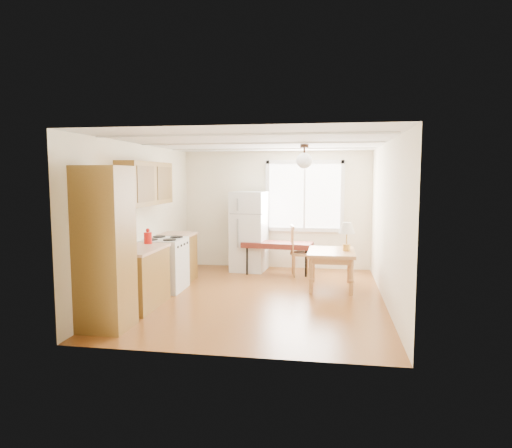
% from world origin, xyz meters
% --- Properties ---
extents(room_shell, '(4.60, 5.60, 2.62)m').
position_xyz_m(room_shell, '(0.00, 0.00, 1.25)').
color(room_shell, '#5F3113').
rests_on(room_shell, ground).
extents(kitchen_run, '(0.65, 3.40, 2.20)m').
position_xyz_m(kitchen_run, '(-1.72, -0.63, 0.84)').
color(kitchen_run, brown).
rests_on(kitchen_run, ground).
extents(window_unit, '(1.64, 0.05, 1.51)m').
position_xyz_m(window_unit, '(0.60, 2.47, 1.55)').
color(window_unit, white).
rests_on(window_unit, room_shell).
extents(pendant_light, '(0.26, 0.26, 0.40)m').
position_xyz_m(pendant_light, '(0.70, 0.40, 2.24)').
color(pendant_light, black).
rests_on(pendant_light, room_shell).
extents(refrigerator, '(0.74, 0.74, 1.65)m').
position_xyz_m(refrigerator, '(-0.52, 2.07, 0.83)').
color(refrigerator, silver).
rests_on(refrigerator, ground).
extents(bench, '(1.45, 0.66, 0.65)m').
position_xyz_m(bench, '(0.10, 1.83, 0.58)').
color(bench, '#561C14').
rests_on(bench, ground).
extents(dining_table, '(0.81, 1.07, 0.67)m').
position_xyz_m(dining_table, '(1.17, 0.78, 0.57)').
color(dining_table, '#A16D3D').
rests_on(dining_table, ground).
extents(chair, '(0.46, 0.46, 1.00)m').
position_xyz_m(chair, '(0.50, 1.67, 0.57)').
color(chair, '#A16D3D').
rests_on(chair, ground).
extents(table_lamp, '(0.29, 0.29, 0.50)m').
position_xyz_m(table_lamp, '(1.43, 0.82, 1.03)').
color(table_lamp, '#B48939').
rests_on(table_lamp, dining_table).
extents(coffee_maker, '(0.20, 0.24, 0.32)m').
position_xyz_m(coffee_maker, '(-1.72, -1.24, 1.02)').
color(coffee_maker, black).
rests_on(coffee_maker, kitchen_run).
extents(kettle, '(0.13, 0.13, 0.25)m').
position_xyz_m(kettle, '(-1.72, -0.40, 1.00)').
color(kettle, red).
rests_on(kettle, kitchen_run).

